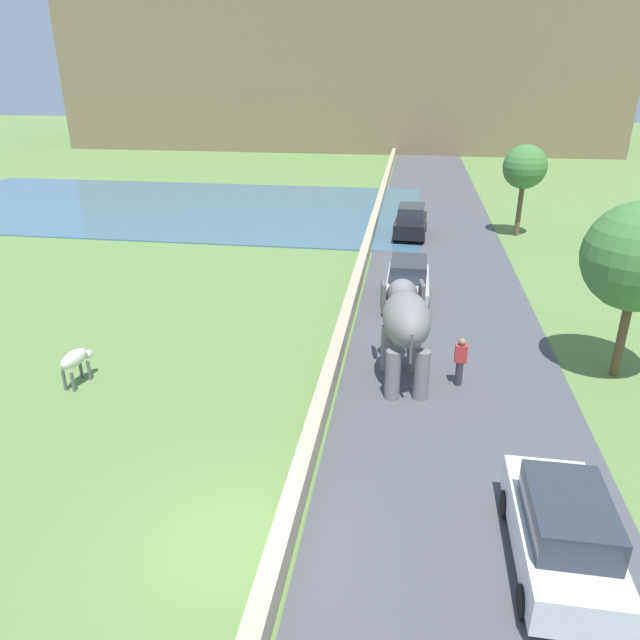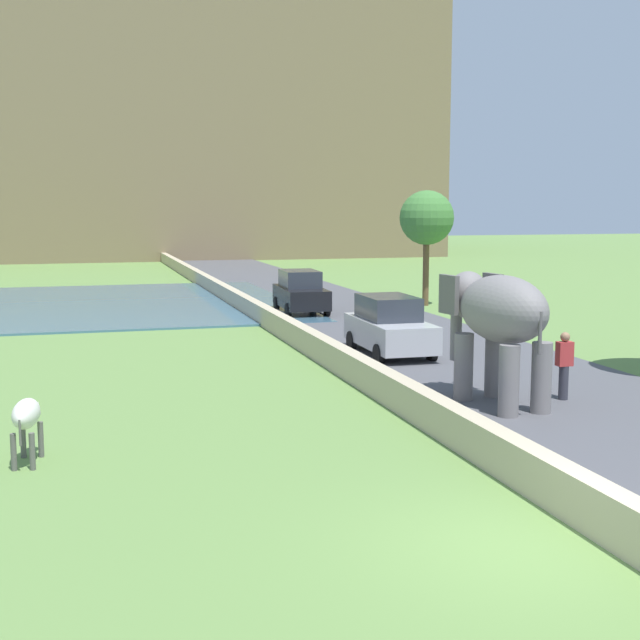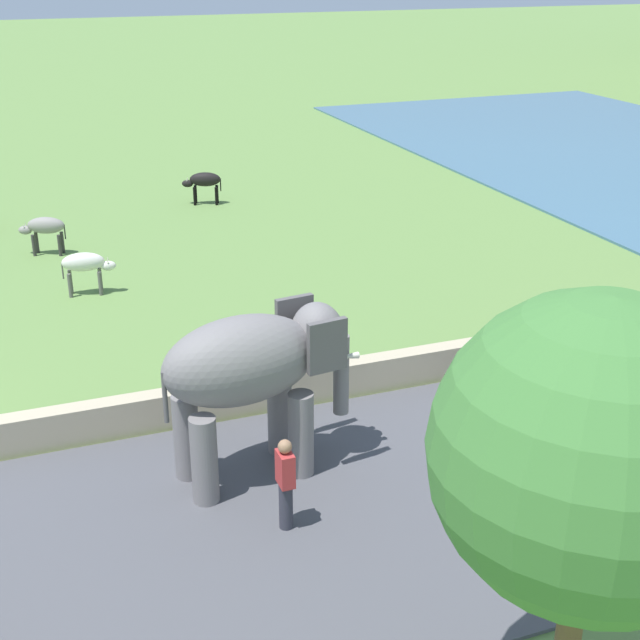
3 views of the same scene
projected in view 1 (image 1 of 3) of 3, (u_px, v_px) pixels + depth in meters
The scene contains 13 objects.
ground_plane at pixel (227, 543), 12.27m from camera, with size 220.00×220.00×0.00m, color #608442.
road_surface at pixel (440, 263), 29.76m from camera, with size 7.00×120.00×0.06m, color #4C4C51.
barrier_wall at pixel (361, 265), 28.34m from camera, with size 0.40×110.00×0.73m, color tan.
lake at pixel (163, 206), 42.03m from camera, with size 36.00×18.00×0.08m, color #426B84.
hill_distant at pixel (346, 47), 76.14m from camera, with size 64.00×28.00×23.16m, color #7F6B4C.
elephant at pixel (405, 322), 17.78m from camera, with size 1.73×3.55×2.99m.
person_beside_elephant at pixel (460, 361), 17.96m from camera, with size 0.36×0.22×1.63m.
car_black at pixel (411, 222), 34.17m from camera, with size 1.94×4.07×1.80m.
car_silver at pixel (408, 282), 24.48m from camera, with size 1.83×4.02×1.80m.
car_white at pixel (562, 532), 11.32m from camera, with size 1.82×4.02×1.80m.
cow_white at pixel (75, 360), 18.11m from camera, with size 0.60×1.42×1.15m.
tree_near at pixel (525, 167), 33.25m from camera, with size 2.44×2.44×5.18m.
tree_mid at pixel (639, 257), 17.47m from camera, with size 3.28×3.28×5.57m.
Camera 1 is at (3.33, -9.09, 9.05)m, focal length 33.30 mm.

